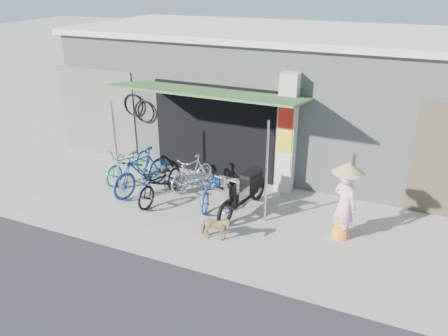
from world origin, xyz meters
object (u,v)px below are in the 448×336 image
at_px(bike_navy, 211,188).
at_px(moped, 244,191).
at_px(bike_black, 161,182).
at_px(bike_silver, 192,172).
at_px(bike_teal, 129,163).
at_px(street_dog, 215,228).
at_px(bike_blue, 141,172).
at_px(nun, 345,201).

height_order(bike_navy, moped, moped).
height_order(bike_black, bike_navy, bike_black).
bearing_deg(bike_silver, bike_navy, -17.41).
relative_size(bike_teal, bike_black, 1.00).
xyz_separation_m(street_dog, moped, (0.09, 1.36, 0.22)).
bearing_deg(bike_blue, bike_navy, 16.69).
height_order(bike_teal, bike_navy, bike_teal).
height_order(bike_blue, nun, nun).
bearing_deg(bike_black, bike_teal, 157.74).
distance_m(bike_blue, moped, 2.71).
height_order(bike_black, nun, nun).
distance_m(bike_blue, bike_black, 0.69).
bearing_deg(bike_silver, nun, 6.46).
xyz_separation_m(bike_black, street_dog, (1.95, -1.11, -0.18)).
bearing_deg(bike_blue, street_dog, -12.82).
bearing_deg(street_dog, nun, -72.70).
bearing_deg(bike_navy, bike_teal, 161.13).
height_order(bike_teal, moped, moped).
height_order(bike_teal, bike_blue, bike_blue).
xyz_separation_m(bike_teal, nun, (5.73, -0.63, 0.38)).
relative_size(bike_silver, bike_navy, 0.92).
xyz_separation_m(bike_black, bike_silver, (0.41, 0.86, -0.03)).
distance_m(bike_black, moped, 2.06).
distance_m(bike_teal, bike_blue, 0.91).
distance_m(bike_teal, bike_navy, 2.65).
bearing_deg(moped, bike_black, -161.90).
bearing_deg(bike_teal, bike_black, -21.48).
bearing_deg(bike_navy, nun, -14.39).
height_order(bike_black, moped, moped).
relative_size(bike_black, moped, 0.90).
xyz_separation_m(bike_teal, bike_navy, (2.62, -0.40, -0.05)).
relative_size(bike_blue, moped, 0.94).
height_order(bike_teal, street_dog, bike_teal).
bearing_deg(moped, bike_silver, 170.76).
height_order(bike_teal, nun, nun).
bearing_deg(street_dog, bike_blue, 55.18).
bearing_deg(nun, moped, 28.11).
bearing_deg(bike_navy, moped, -12.16).
xyz_separation_m(bike_blue, moped, (2.71, 0.09, -0.04)).
distance_m(bike_black, bike_silver, 0.95).
bearing_deg(bike_teal, street_dog, -23.54).
height_order(moped, nun, nun).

